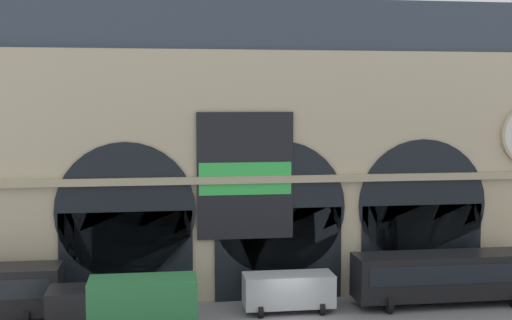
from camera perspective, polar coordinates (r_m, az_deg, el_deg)
name	(u,v)px	position (r m, az deg, el deg)	size (l,w,h in m)	color
station_building	(273,152)	(43.63, 1.39, 0.68)	(38.38, 5.03, 18.33)	#BCAD8C
box_truck_midwest	(125,306)	(36.44, -10.80, -11.84)	(7.50, 2.91, 3.12)	black
van_center	(288,290)	(40.29, 2.72, -10.76)	(5.20, 2.48, 2.20)	#ADB2B7
bus_mideast	(445,275)	(42.86, 15.44, -9.23)	(11.00, 3.25, 3.10)	black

